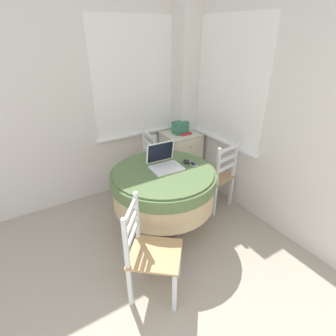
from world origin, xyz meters
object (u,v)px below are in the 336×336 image
at_px(round_dining_table, 163,185).
at_px(corner_cabinet, 181,156).
at_px(laptop, 164,162).
at_px(dining_chair_camera_near, 150,253).
at_px(dining_chair_near_back_window, 141,166).
at_px(computer_mouse, 187,162).
at_px(book_on_cabinet, 184,133).
at_px(cell_phone, 193,164).
at_px(dining_chair_near_right_window, 216,176).
at_px(storage_box, 180,128).

bearing_deg(round_dining_table, corner_cabinet, 46.71).
bearing_deg(laptop, dining_chair_camera_near, -129.03).
relative_size(dining_chair_near_back_window, corner_cabinet, 1.20).
relative_size(computer_mouse, book_on_cabinet, 0.47).
height_order(round_dining_table, corner_cabinet, round_dining_table).
height_order(cell_phone, dining_chair_near_back_window, dining_chair_near_back_window).
bearing_deg(laptop, dining_chair_near_right_window, -0.14).
xyz_separation_m(round_dining_table, dining_chair_near_back_window, (0.12, 0.79, -0.16)).
bearing_deg(dining_chair_near_right_window, laptop, 179.86).
bearing_deg(cell_phone, dining_chair_near_right_window, 13.81).
height_order(round_dining_table, laptop, laptop).
relative_size(round_dining_table, cell_phone, 9.40).
distance_m(storage_box, book_on_cabinet, 0.09).
relative_size(dining_chair_near_back_window, book_on_cabinet, 4.95).
xyz_separation_m(corner_cabinet, storage_box, (-0.03, -0.01, 0.46)).
xyz_separation_m(dining_chair_camera_near, storage_box, (1.29, 1.47, 0.40)).
bearing_deg(round_dining_table, laptop, 51.69).
bearing_deg(round_dining_table, dining_chair_camera_near, -129.11).
bearing_deg(cell_phone, laptop, 158.18).
bearing_deg(round_dining_table, storage_box, 47.27).
distance_m(computer_mouse, corner_cabinet, 1.08).
distance_m(dining_chair_near_back_window, corner_cabinet, 0.70).
distance_m(cell_phone, book_on_cabinet, 0.99).
bearing_deg(storage_box, dining_chair_near_right_window, -89.24).
height_order(computer_mouse, dining_chair_camera_near, dining_chair_camera_near).
height_order(cell_phone, book_on_cabinet, cell_phone).
xyz_separation_m(cell_phone, storage_box, (0.45, 0.90, 0.06)).
bearing_deg(computer_mouse, round_dining_table, -178.69).
bearing_deg(laptop, computer_mouse, -13.81).
bearing_deg(round_dining_table, book_on_cabinet, 44.85).
distance_m(dining_chair_near_back_window, dining_chair_near_right_window, 0.99).
xyz_separation_m(laptop, book_on_cabinet, (0.77, 0.75, -0.06)).
bearing_deg(dining_chair_near_back_window, dining_chair_camera_near, -113.93).
distance_m(dining_chair_near_right_window, dining_chair_camera_near, 1.46).
bearing_deg(cell_phone, computer_mouse, 128.13).
height_order(dining_chair_near_back_window, dining_chair_camera_near, same).
relative_size(corner_cabinet, book_on_cabinet, 4.12).
bearing_deg(computer_mouse, corner_cabinet, 58.85).
bearing_deg(cell_phone, dining_chair_camera_near, -145.90).
xyz_separation_m(dining_chair_near_right_window, corner_cabinet, (0.02, 0.80, -0.06)).
bearing_deg(corner_cabinet, laptop, -133.68).
distance_m(round_dining_table, laptop, 0.24).
xyz_separation_m(dining_chair_camera_near, book_on_cabinet, (1.32, 1.43, 0.33)).
distance_m(computer_mouse, cell_phone, 0.07).
bearing_deg(cell_phone, book_on_cabinet, 60.87).
bearing_deg(dining_chair_camera_near, book_on_cabinet, 47.31).
distance_m(cell_phone, dining_chair_near_back_window, 0.93).
height_order(dining_chair_near_back_window, corner_cabinet, dining_chair_near_back_window).
bearing_deg(laptop, round_dining_table, -128.31).
bearing_deg(laptop, corner_cabinet, 46.32).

